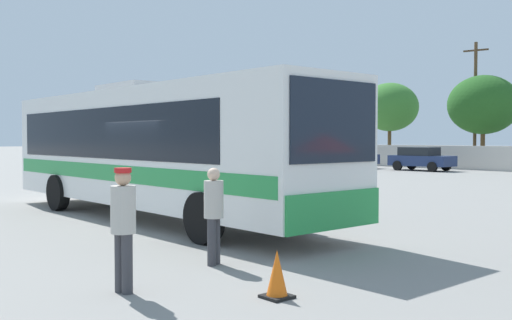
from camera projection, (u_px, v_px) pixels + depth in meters
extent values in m
plane|color=gray|center=(406.00, 197.00, 20.85)|extent=(300.00, 300.00, 0.00)
cube|color=white|center=(155.00, 147.00, 15.19)|extent=(12.35, 2.58, 2.89)
cube|color=black|center=(143.00, 134.00, 15.65)|extent=(10.13, 2.61, 1.27)
cube|color=green|center=(155.00, 171.00, 15.22)|extent=(12.10, 2.61, 0.40)
cube|color=#19212D|center=(335.00, 121.00, 10.52)|extent=(0.05, 2.30, 1.50)
cube|color=green|center=(335.00, 210.00, 10.58)|extent=(0.07, 2.50, 0.69)
cube|color=#B2B2B2|center=(137.00, 89.00, 15.83)|extent=(2.20, 1.41, 0.24)
cylinder|color=black|center=(291.00, 208.00, 13.17)|extent=(1.04, 0.30, 1.04)
cylinder|color=black|center=(204.00, 218.00, 11.56)|extent=(1.04, 0.30, 1.04)
cylinder|color=black|center=(133.00, 188.00, 18.60)|extent=(1.04, 0.30, 1.04)
cylinder|color=black|center=(58.00, 193.00, 16.99)|extent=(1.04, 0.30, 1.04)
cylinder|color=#38383D|center=(216.00, 241.00, 9.71)|extent=(0.15, 0.15, 0.78)
cylinder|color=#38383D|center=(212.00, 242.00, 9.57)|extent=(0.15, 0.15, 0.78)
cylinder|color=#B7B2A8|center=(214.00, 199.00, 9.62)|extent=(0.43, 0.43, 0.62)
sphere|color=beige|center=(214.00, 174.00, 9.60)|extent=(0.21, 0.21, 0.21)
cylinder|color=#38383D|center=(120.00, 262.00, 7.94)|extent=(0.15, 0.15, 0.81)
cylinder|color=#38383D|center=(127.00, 264.00, 7.84)|extent=(0.15, 0.15, 0.81)
cylinder|color=#B7B2A8|center=(123.00, 210.00, 7.86)|extent=(0.38, 0.38, 0.64)
sphere|color=tan|center=(123.00, 178.00, 7.85)|extent=(0.22, 0.22, 0.22)
cylinder|color=red|center=(123.00, 170.00, 7.84)|extent=(0.23, 0.23, 0.07)
cube|color=navy|center=(348.00, 159.00, 41.80)|extent=(4.26, 2.09, 0.67)
cube|color=black|center=(351.00, 150.00, 41.63)|extent=(2.39, 1.82, 0.55)
cylinder|color=black|center=(327.00, 163.00, 42.09)|extent=(0.65, 0.27, 0.64)
cylinder|color=black|center=(341.00, 163.00, 43.34)|extent=(0.65, 0.27, 0.64)
cylinder|color=black|center=(356.00, 164.00, 40.28)|extent=(0.65, 0.27, 0.64)
cylinder|color=black|center=(370.00, 164.00, 41.53)|extent=(0.65, 0.27, 0.64)
cube|color=navy|center=(422.00, 161.00, 38.13)|extent=(4.16, 2.01, 0.67)
cube|color=black|center=(419.00, 151.00, 38.25)|extent=(2.32, 1.77, 0.55)
cylinder|color=black|center=(446.00, 166.00, 37.85)|extent=(0.65, 0.25, 0.64)
cylinder|color=black|center=(432.00, 167.00, 36.62)|extent=(0.65, 0.25, 0.64)
cylinder|color=black|center=(412.00, 165.00, 39.66)|extent=(0.65, 0.25, 0.64)
cylinder|color=black|center=(398.00, 166.00, 38.44)|extent=(0.65, 0.25, 0.64)
cylinder|color=#4C3823|center=(475.00, 105.00, 42.81)|extent=(0.24, 0.24, 9.18)
cube|color=#473321|center=(476.00, 50.00, 42.66)|extent=(1.79, 0.48, 0.12)
cylinder|color=brown|center=(389.00, 144.00, 52.21)|extent=(0.32, 0.32, 3.15)
ellipsoid|color=#38752D|center=(390.00, 107.00, 52.08)|extent=(5.08, 5.08, 4.32)
cylinder|color=brown|center=(483.00, 148.00, 42.39)|extent=(0.32, 0.32, 2.80)
ellipsoid|color=#23561E|center=(483.00, 105.00, 42.27)|extent=(5.05, 5.05, 4.29)
cube|color=black|center=(277.00, 296.00, 7.64)|extent=(0.36, 0.36, 0.04)
cone|color=orange|center=(277.00, 272.00, 7.63)|extent=(0.28, 0.28, 0.60)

